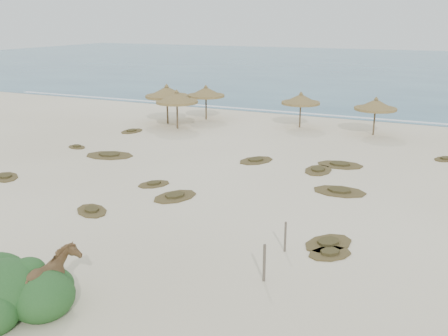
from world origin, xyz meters
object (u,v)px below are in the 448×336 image
(palapa_0, at_px, (167,93))
(bush, at_px, (7,292))
(horse, at_px, (51,280))
(palapa_1, at_px, (177,98))

(palapa_0, height_order, bush, palapa_0)
(horse, bearing_deg, palapa_0, -72.44)
(palapa_1, bearing_deg, palapa_0, 140.60)
(horse, bearing_deg, palapa_1, -74.75)
(palapa_1, bearing_deg, horse, -69.09)
(palapa_0, distance_m, palapa_1, 2.14)
(palapa_0, relative_size, palapa_1, 1.01)
(palapa_1, relative_size, bush, 0.94)
(palapa_0, bearing_deg, palapa_1, -39.40)
(bush, bearing_deg, palapa_0, 110.61)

